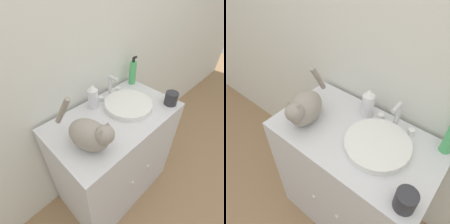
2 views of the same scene
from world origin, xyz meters
The scene contains 7 objects.
wall_back centered at (0.00, 0.53, 1.25)m, with size 6.00×0.05×2.50m.
vanity_cabinet centered at (0.00, 0.24, 0.41)m, with size 0.84×0.50×0.82m.
sink_basin centered at (0.12, 0.25, 0.84)m, with size 0.31×0.31×0.04m.
faucet centered at (0.12, 0.41, 0.89)m, with size 0.20×0.09×0.17m.
cat centered at (-0.26, 0.16, 0.91)m, with size 0.20×0.35×0.27m.
spray_bottle centered at (-0.04, 0.40, 0.90)m, with size 0.06×0.06×0.16m.
cup centered at (0.35, 0.07, 0.86)m, with size 0.08×0.08×0.09m.
Camera 2 is at (0.39, -0.36, 1.63)m, focal length 35.00 mm.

